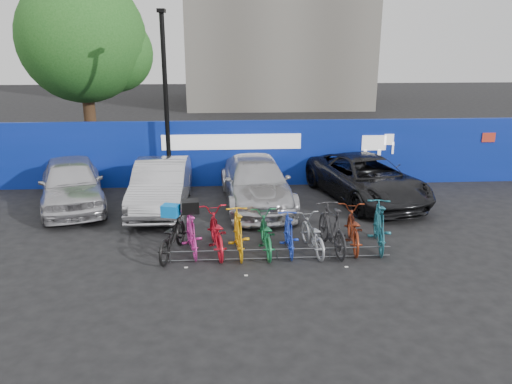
{
  "coord_description": "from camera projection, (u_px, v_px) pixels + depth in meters",
  "views": [
    {
      "loc": [
        -1.21,
        -11.73,
        5.18
      ],
      "look_at": [
        -0.36,
        2.0,
        0.95
      ],
      "focal_mm": 35.0,
      "sensor_mm": 36.0,
      "label": 1
    }
  ],
  "objects": [
    {
      "name": "car_3",
      "position": [
        366.0,
        179.0,
        16.58
      ],
      "size": [
        3.67,
        5.72,
        1.47
      ],
      "primitive_type": "imported",
      "rotation": [
        0.0,
        0.0,
        0.25
      ],
      "color": "black",
      "rests_on": "ground"
    },
    {
      "name": "car_0",
      "position": [
        72.0,
        183.0,
        15.88
      ],
      "size": [
        3.18,
        5.01,
        1.59
      ],
      "primitive_type": "imported",
      "rotation": [
        0.0,
        0.0,
        0.3
      ],
      "color": "silver",
      "rests_on": "ground"
    },
    {
      "name": "cargo_crate",
      "position": [
        171.0,
        211.0,
        12.18
      ],
      "size": [
        0.47,
        0.41,
        0.29
      ],
      "primitive_type": "cube",
      "rotation": [
        0.0,
        0.0,
        -0.28
      ],
      "color": "blue",
      "rests_on": "bike_0"
    },
    {
      "name": "car_2",
      "position": [
        256.0,
        182.0,
        16.14
      ],
      "size": [
        2.43,
        5.23,
        1.48
      ],
      "primitive_type": "imported",
      "rotation": [
        0.0,
        0.0,
        0.07
      ],
      "color": "#B9B9BE",
      "rests_on": "ground"
    },
    {
      "name": "bike_1",
      "position": [
        191.0,
        233.0,
        12.49
      ],
      "size": [
        0.84,
        1.85,
        1.07
      ],
      "primitive_type": "imported",
      "rotation": [
        0.0,
        0.0,
        3.34
      ],
      "color": "#DF339F",
      "rests_on": "ground"
    },
    {
      "name": "bike_4",
      "position": [
        265.0,
        233.0,
        12.55
      ],
      "size": [
        0.74,
        1.91,
        0.99
      ],
      "primitive_type": "imported",
      "rotation": [
        0.0,
        0.0,
        3.18
      ],
      "color": "#196D3C",
      "rests_on": "ground"
    },
    {
      "name": "bike_7",
      "position": [
        332.0,
        228.0,
        12.58
      ],
      "size": [
        0.83,
        2.1,
        1.23
      ],
      "primitive_type": "imported",
      "rotation": [
        0.0,
        0.0,
        3.27
      ],
      "color": "#29282B",
      "rests_on": "ground"
    },
    {
      "name": "ground",
      "position": [
        275.0,
        250.0,
        12.78
      ],
      "size": [
        100.0,
        100.0,
        0.0
      ],
      "primitive_type": "plane",
      "color": "black",
      "rests_on": "ground"
    },
    {
      "name": "bike_5",
      "position": [
        289.0,
        233.0,
        12.52
      ],
      "size": [
        0.48,
        1.68,
        1.01
      ],
      "primitive_type": "imported",
      "rotation": [
        0.0,
        0.0,
        3.14
      ],
      "color": "#1F3CBD",
      "rests_on": "ground"
    },
    {
      "name": "bike_2",
      "position": [
        216.0,
        232.0,
        12.54
      ],
      "size": [
        1.0,
        2.12,
        1.07
      ],
      "primitive_type": "imported",
      "rotation": [
        0.0,
        0.0,
        3.29
      ],
      "color": "red",
      "rests_on": "ground"
    },
    {
      "name": "bike_9",
      "position": [
        379.0,
        225.0,
        12.77
      ],
      "size": [
        0.94,
        2.11,
        1.22
      ],
      "primitive_type": "imported",
      "rotation": [
        0.0,
        0.0,
        2.96
      ],
      "color": "#1B5A68",
      "rests_on": "ground"
    },
    {
      "name": "bike_rack",
      "position": [
        277.0,
        254.0,
        12.16
      ],
      "size": [
        5.6,
        0.03,
        0.3
      ],
      "color": "#595B60",
      "rests_on": "ground"
    },
    {
      "name": "hoarding",
      "position": [
        259.0,
        153.0,
        18.15
      ],
      "size": [
        22.0,
        0.18,
        2.4
      ],
      "color": "navy",
      "rests_on": "ground"
    },
    {
      "name": "tree",
      "position": [
        89.0,
        42.0,
        20.49
      ],
      "size": [
        5.4,
        5.2,
        7.8
      ],
      "color": "#382314",
      "rests_on": "ground"
    },
    {
      "name": "bike_3",
      "position": [
        238.0,
        232.0,
        12.43
      ],
      "size": [
        0.67,
        1.93,
        1.14
      ],
      "primitive_type": "imported",
      "rotation": [
        0.0,
        0.0,
        3.21
      ],
      "color": "#FFB211",
      "rests_on": "ground"
    },
    {
      "name": "bike_8",
      "position": [
        353.0,
        228.0,
        12.83
      ],
      "size": [
        0.91,
        2.03,
        1.03
      ],
      "primitive_type": "imported",
      "rotation": [
        0.0,
        0.0,
        3.02
      ],
      "color": "maroon",
      "rests_on": "ground"
    },
    {
      "name": "bike_6",
      "position": [
        312.0,
        235.0,
        12.57
      ],
      "size": [
        0.87,
        1.82,
        0.92
      ],
      "primitive_type": "imported",
      "rotation": [
        0.0,
        0.0,
        3.3
      ],
      "color": "#A0A3A8",
      "rests_on": "ground"
    },
    {
      "name": "cargo_topcase",
      "position": [
        190.0,
        206.0,
        12.29
      ],
      "size": [
        0.47,
        0.43,
        0.31
      ],
      "primitive_type": "cube",
      "rotation": [
        0.0,
        0.0,
        0.13
      ],
      "color": "black",
      "rests_on": "bike_1"
    },
    {
      "name": "bike_0",
      "position": [
        172.0,
        235.0,
        12.37
      ],
      "size": [
        1.07,
        2.04,
        1.02
      ],
      "primitive_type": "imported",
      "rotation": [
        0.0,
        0.0,
        2.93
      ],
      "color": "black",
      "rests_on": "ground"
    },
    {
      "name": "lamppost",
      "position": [
        166.0,
        98.0,
        16.79
      ],
      "size": [
        0.25,
        0.5,
        6.11
      ],
      "color": "black",
      "rests_on": "ground"
    },
    {
      "name": "car_1",
      "position": [
        161.0,
        185.0,
        15.75
      ],
      "size": [
        1.63,
        4.61,
        1.52
      ],
      "primitive_type": "imported",
      "rotation": [
        0.0,
        0.0,
        -0.0
      ],
      "color": "#B1B1B5",
      "rests_on": "ground"
    }
  ]
}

